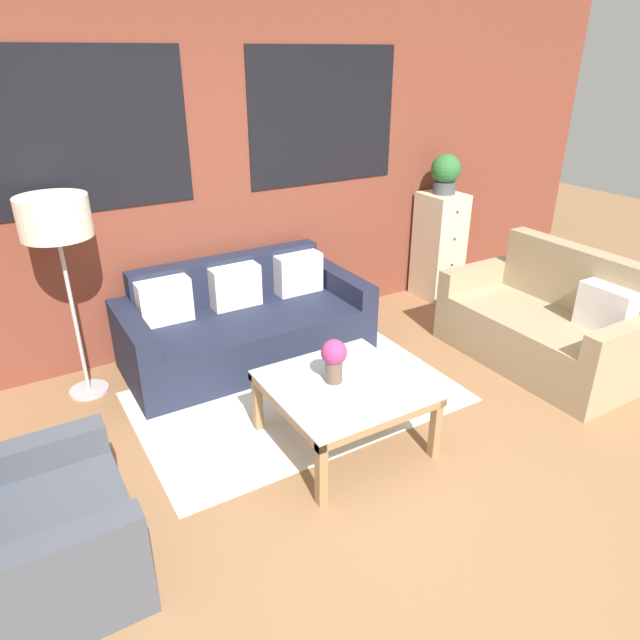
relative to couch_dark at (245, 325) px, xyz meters
name	(u,v)px	position (x,y,z in m)	size (l,w,h in m)	color
ground_plane	(398,494)	(0.07, -1.95, -0.29)	(16.00, 16.00, 0.00)	#8E6642
wall_back_brick	(220,174)	(0.07, 0.49, 1.12)	(8.40, 0.09, 2.80)	brown
rug	(297,396)	(0.06, -0.77, -0.28)	(2.27, 1.47, 0.00)	silver
couch_dark	(245,325)	(0.00, 0.00, 0.00)	(1.95, 0.88, 0.78)	#1E2338
settee_vintage	(545,326)	(2.03, -1.31, 0.02)	(0.80, 1.54, 0.92)	tan
armchair_corner	(32,540)	(-1.76, -1.56, -0.01)	(0.80, 0.88, 0.84)	#474C56
coffee_table	(344,392)	(0.06, -1.38, 0.09)	(0.89, 0.89, 0.44)	silver
floor_lamp	(55,224)	(-1.24, 0.10, 1.00)	(0.46, 0.46, 1.46)	#B2B2B7
drawer_cabinet	(439,246)	(2.22, 0.20, 0.24)	(0.37, 0.43, 1.06)	beige
potted_plant	(446,173)	(2.22, 0.20, 0.97)	(0.28, 0.28, 0.37)	#47474C
flower_vase	(334,358)	(0.02, -1.32, 0.32)	(0.16, 0.16, 0.28)	brown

